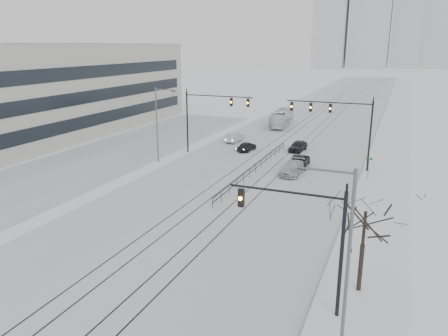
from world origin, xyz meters
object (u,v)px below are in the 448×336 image
at_px(traffic_mast_near, 311,233).
at_px(sedan_nb_front, 299,162).
at_px(sedan_sb_outer, 235,137).
at_px(sedan_nb_far, 298,146).
at_px(bare_tree, 365,220).
at_px(sedan_sb_inner, 247,146).
at_px(box_truck, 282,118).
at_px(sedan_nb_right, 292,168).

distance_m(traffic_mast_near, sedan_nb_front, 29.38).
bearing_deg(sedan_sb_outer, sedan_nb_far, 170.49).
xyz_separation_m(traffic_mast_near, sedan_nb_front, (-6.91, 28.28, -3.93)).
distance_m(bare_tree, sedan_sb_outer, 41.13).
distance_m(sedan_sb_inner, box_truck, 19.69).
relative_size(sedan_nb_right, sedan_nb_far, 1.19).
xyz_separation_m(bare_tree, sedan_nb_far, (-11.20, 33.02, -3.79)).
relative_size(traffic_mast_near, sedan_sb_inner, 1.90).
bearing_deg(sedan_nb_far, sedan_nb_front, -70.31).
bearing_deg(sedan_nb_far, bare_tree, -65.17).
bearing_deg(sedan_sb_outer, sedan_nb_front, 142.48).
bearing_deg(sedan_sb_inner, sedan_sb_outer, -46.34).
bearing_deg(sedan_nb_far, sedan_sb_outer, 174.32).
relative_size(sedan_sb_inner, sedan_nb_front, 0.80).
relative_size(sedan_sb_inner, sedan_sb_outer, 0.89).
bearing_deg(sedan_sb_inner, sedan_nb_far, -151.88).
relative_size(traffic_mast_near, box_truck, 0.70).
height_order(bare_tree, sedan_nb_right, bare_tree).
relative_size(sedan_sb_inner, sedan_nb_far, 0.90).
height_order(sedan_sb_outer, sedan_nb_far, sedan_nb_far).
distance_m(traffic_mast_near, sedan_sb_inner, 36.97).
relative_size(bare_tree, sedan_nb_front, 1.33).
relative_size(sedan_nb_front, box_truck, 0.46).
height_order(bare_tree, sedan_sb_outer, bare_tree).
xyz_separation_m(traffic_mast_near, sedan_nb_right, (-6.87, 25.02, -3.86)).
bearing_deg(sedan_nb_far, sedan_sb_inner, -152.15).
bearing_deg(sedan_nb_front, sedan_nb_right, -92.16).
bearing_deg(sedan_nb_far, sedan_nb_right, -74.01).
bearing_deg(sedan_sb_outer, sedan_nb_right, 134.41).
bearing_deg(sedan_sb_inner, bare_tree, 126.36).
xyz_separation_m(bare_tree, sedan_nb_right, (-9.28, 22.02, -3.79)).
bearing_deg(sedan_nb_right, sedan_sb_outer, 132.92).
height_order(sedan_nb_front, box_truck, box_truck).
relative_size(traffic_mast_near, sedan_nb_far, 1.72).
bearing_deg(traffic_mast_near, sedan_nb_right, 105.35).
height_order(sedan_sb_inner, sedan_nb_right, sedan_nb_right).
bearing_deg(sedan_sb_outer, bare_tree, 123.30).
xyz_separation_m(sedan_sb_outer, sedan_nb_far, (9.91, -2.07, 0.01)).
height_order(bare_tree, box_truck, bare_tree).
xyz_separation_m(traffic_mast_near, sedan_sb_outer, (-18.70, 38.09, -3.88)).
height_order(bare_tree, sedan_sb_inner, bare_tree).
xyz_separation_m(bare_tree, sedan_nb_front, (-9.33, 25.28, -3.85)).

